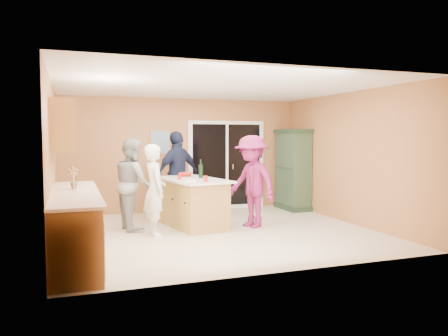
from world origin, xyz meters
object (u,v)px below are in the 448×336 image
object	(u,v)px
green_hutch	(293,170)
woman_navy	(178,174)
woman_grey	(133,184)
woman_white	(155,190)
woman_magenta	(252,181)
kitchen_island	(192,204)

from	to	relation	value
green_hutch	woman_navy	distance (m)	2.84
green_hutch	woman_grey	distance (m)	4.02
woman_white	woman_magenta	xyz separation A→B (m)	(1.87, 0.09, 0.08)
woman_magenta	woman_grey	bearing A→B (deg)	-126.15
green_hutch	woman_magenta	bearing A→B (deg)	-137.47
green_hutch	woman_white	bearing A→B (deg)	-155.00
kitchen_island	woman_navy	size ratio (longest dim) A/B	1.03
woman_navy	woman_white	bearing A→B (deg)	35.40
kitchen_island	woman_white	bearing A→B (deg)	-157.81
woman_navy	green_hutch	bearing A→B (deg)	155.27
woman_white	woman_grey	distance (m)	0.73
kitchen_island	green_hutch	distance (m)	3.06
kitchen_island	woman_navy	distance (m)	1.12
woman_white	woman_magenta	distance (m)	1.87
woman_navy	woman_magenta	bearing A→B (deg)	99.54
woman_white	woman_magenta	bearing A→B (deg)	-91.41
kitchen_island	woman_navy	bearing A→B (deg)	82.09
woman_navy	woman_magenta	distance (m)	1.81
woman_navy	woman_magenta	world-z (taller)	woman_navy
green_hutch	woman_white	size ratio (longest dim) A/B	1.19
woman_grey	woman_navy	xyz separation A→B (m)	(1.05, 0.85, 0.07)
kitchen_island	woman_navy	xyz separation A→B (m)	(-0.05, 1.00, 0.49)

